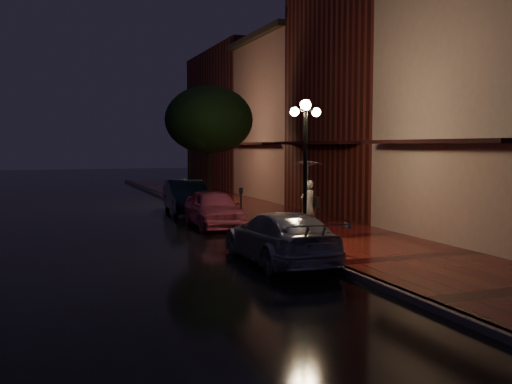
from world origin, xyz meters
name	(u,v)px	position (x,y,z in m)	size (l,w,h in m)	color
ground	(239,229)	(0.00, 0.00, 0.00)	(120.00, 120.00, 0.00)	black
sidewalk	(293,224)	(2.25, 0.00, 0.07)	(4.50, 60.00, 0.15)	#4B0D0F
curb	(239,227)	(0.00, 0.00, 0.07)	(0.25, 60.00, 0.15)	#595451
storefront_near	(510,110)	(7.00, -6.00, 4.25)	(5.00, 8.00, 8.50)	gray
storefront_mid	(372,92)	(7.00, 2.00, 5.50)	(5.00, 8.00, 11.00)	#511914
storefront_far	(297,122)	(7.00, 10.00, 4.50)	(5.00, 8.00, 9.00)	#8C5951
storefront_extra	(240,120)	(7.00, 20.00, 5.00)	(5.00, 12.00, 10.00)	#511914
streetlamp_near	(305,164)	(0.35, -5.00, 2.60)	(0.96, 0.36, 4.31)	black
streetlamp_far	(189,156)	(0.35, 9.00, 2.60)	(0.96, 0.36, 4.31)	black
street_tree	(209,122)	(0.61, 5.99, 4.24)	(4.16, 4.16, 5.80)	black
pink_car	(214,208)	(-0.72, 0.84, 0.73)	(1.72, 4.29, 1.46)	#D65878
navy_car	(186,197)	(-0.60, 5.76, 0.76)	(1.62, 4.64, 1.53)	black
silver_car	(280,237)	(-0.97, -6.22, 0.69)	(1.92, 4.73, 1.37)	#A09FA6
woman_with_umbrella	(308,184)	(1.84, -2.16, 1.79)	(1.03, 1.05, 2.49)	white
parking_meter	(241,202)	(0.15, 0.15, 1.00)	(0.13, 0.10, 1.40)	black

